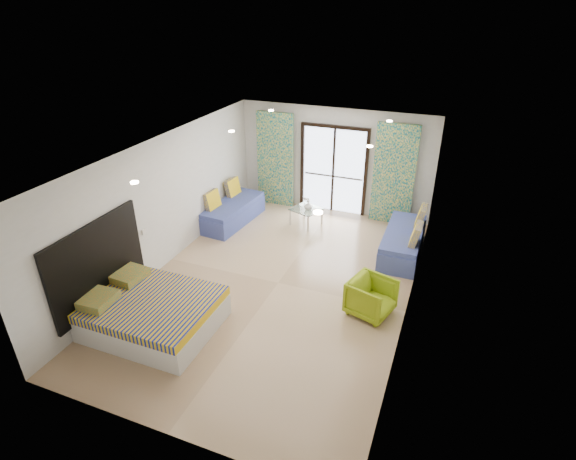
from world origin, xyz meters
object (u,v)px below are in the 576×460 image
(bed, at_px, (152,313))
(daybed_right, at_px, (404,241))
(daybed_left, at_px, (232,211))
(armchair, at_px, (371,296))
(coffee_table, at_px, (306,210))

(bed, distance_m, daybed_right, 5.44)
(daybed_left, height_order, armchair, daybed_left)
(bed, relative_size, armchair, 2.77)
(armchair, bearing_deg, daybed_right, 11.47)
(bed, relative_size, daybed_left, 1.03)
(daybed_left, xyz_separation_m, armchair, (4.02, -2.37, 0.07))
(bed, bearing_deg, coffee_table, 76.41)
(daybed_right, bearing_deg, coffee_table, 166.13)
(daybed_right, bearing_deg, bed, -131.78)
(daybed_left, bearing_deg, armchair, -25.57)
(daybed_right, distance_m, coffee_table, 2.54)
(bed, height_order, daybed_right, daybed_right)
(daybed_right, height_order, coffee_table, daybed_right)
(bed, height_order, armchair, armchair)
(bed, relative_size, coffee_table, 2.52)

